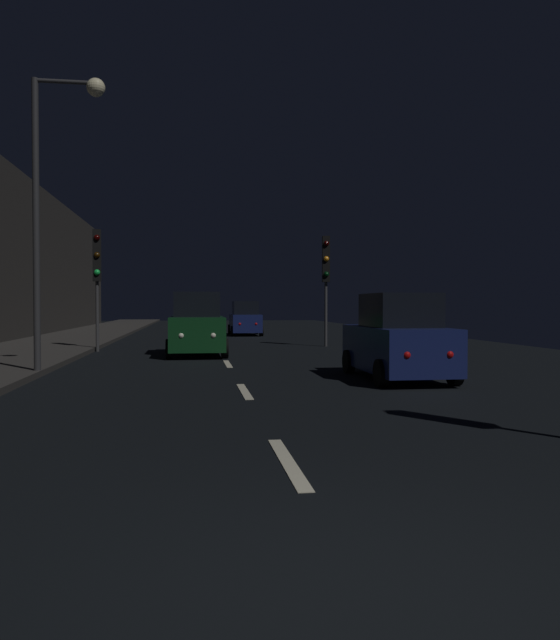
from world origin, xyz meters
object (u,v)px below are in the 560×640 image
(car_parked_right_near, at_px, (398,340))
(car_approaching_headlights, at_px, (197,326))
(traffic_light_far_right, at_px, (326,267))
(streetlamp_overhead, at_px, (56,178))
(traffic_light_far_left, at_px, (97,264))
(car_distant_taillights, at_px, (245,320))

(car_parked_right_near, bearing_deg, car_approaching_headlights, 30.80)
(traffic_light_far_right, bearing_deg, streetlamp_overhead, -34.50)
(traffic_light_far_left, distance_m, car_distant_taillights, 13.64)
(streetlamp_overhead, xyz_separation_m, car_distant_taillights, (6.22, 19.83, -3.86))
(streetlamp_overhead, height_order, car_parked_right_near, streetlamp_overhead)
(car_parked_right_near, xyz_separation_m, car_distant_taillights, (-1.70, 21.50, -0.01))
(streetlamp_overhead, bearing_deg, traffic_light_far_left, 91.82)
(traffic_light_far_left, xyz_separation_m, streetlamp_overhead, (0.26, -8.05, 1.51))
(car_distant_taillights, bearing_deg, traffic_light_far_right, -166.21)
(car_parked_right_near, bearing_deg, traffic_light_far_left, 40.07)
(traffic_light_far_right, bearing_deg, traffic_light_far_left, -72.30)
(traffic_light_far_right, distance_m, streetlamp_overhead, 13.09)
(traffic_light_far_right, xyz_separation_m, car_distant_taillights, (-2.50, 10.18, -2.41))
(traffic_light_far_right, relative_size, car_parked_right_near, 1.16)
(traffic_light_far_left, height_order, car_distant_taillights, traffic_light_far_left)
(streetlamp_overhead, bearing_deg, traffic_light_far_right, 47.90)
(car_approaching_headlights, bearing_deg, traffic_light_far_right, 124.51)
(streetlamp_overhead, height_order, car_distant_taillights, streetlamp_overhead)
(car_parked_right_near, distance_m, car_distant_taillights, 21.57)
(traffic_light_far_left, bearing_deg, car_parked_right_near, 30.94)
(car_distant_taillights, bearing_deg, traffic_light_far_left, 151.19)
(traffic_light_far_right, xyz_separation_m, car_approaching_headlights, (-5.35, -3.68, -2.31))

